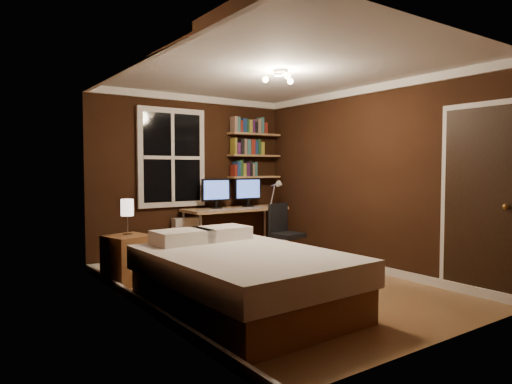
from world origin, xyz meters
TOP-DOWN VIEW (x-y plane):
  - floor at (0.00, 0.00)m, footprint 4.20×4.20m
  - wall_back at (0.00, 2.10)m, footprint 3.20×0.04m
  - wall_left at (-1.60, 0.00)m, footprint 0.04×4.20m
  - wall_right at (1.60, 0.00)m, footprint 0.04×4.20m
  - ceiling at (0.00, 0.00)m, footprint 3.20×4.20m
  - window at (-0.35, 2.06)m, footprint 1.06×0.06m
  - door at (1.59, -1.55)m, footprint 0.03×0.82m
  - door_knob at (1.55, -1.85)m, footprint 0.06×0.06m
  - ceiling_fixture at (0.00, -0.10)m, footprint 0.44×0.44m
  - bookshelf_lower at (1.08, 1.98)m, footprint 0.92×0.22m
  - books_row_lower at (1.08, 1.98)m, footprint 0.48×0.16m
  - bookshelf_middle at (1.08, 1.98)m, footprint 0.92×0.22m
  - books_row_middle at (1.08, 1.98)m, footprint 0.54×0.16m
  - bookshelf_upper at (1.08, 1.98)m, footprint 0.92×0.22m
  - books_row_upper at (1.08, 1.98)m, footprint 0.66×0.16m
  - bed at (-0.78, -0.49)m, footprint 1.61×2.19m
  - nightstand at (-1.35, 1.15)m, footprint 0.57×0.57m
  - bedside_lamp at (-1.35, 1.15)m, footprint 0.15×0.15m
  - radiator at (-0.15, 1.98)m, footprint 0.43×0.15m
  - desk at (0.58, 1.77)m, footprint 1.64×0.62m
  - monitor_left at (0.28, 1.85)m, footprint 0.49×0.12m
  - monitor_right at (0.87, 1.85)m, footprint 0.49×0.12m
  - desk_lamp at (1.25, 1.62)m, footprint 0.14×0.32m
  - office_chair at (0.88, 0.92)m, footprint 0.48×0.48m

SIDE VIEW (x-z plane):
  - floor at x=0.00m, z-range 0.00..0.00m
  - nightstand at x=-1.35m, z-range 0.00..0.59m
  - bed at x=-0.78m, z-range -0.05..0.67m
  - office_chair at x=0.88m, z-range -0.12..0.76m
  - radiator at x=-0.15m, z-range 0.00..0.65m
  - desk at x=0.58m, z-range 0.33..1.11m
  - bedside_lamp at x=-1.35m, z-range 0.59..1.03m
  - door_knob at x=1.55m, z-range 0.97..1.03m
  - desk_lamp at x=1.25m, z-range 0.78..1.22m
  - monitor_left at x=0.28m, z-range 0.78..1.24m
  - monitor_right at x=0.87m, z-range 0.78..1.24m
  - door at x=1.59m, z-range 0.00..2.05m
  - wall_back at x=0.00m, z-range 0.00..2.50m
  - wall_left at x=-1.60m, z-range 0.00..2.50m
  - wall_right at x=1.60m, z-range 0.00..2.50m
  - bookshelf_lower at x=1.08m, z-range 1.24..1.26m
  - books_row_lower at x=1.08m, z-range 1.26..1.49m
  - window at x=-0.35m, z-range 0.82..2.28m
  - bookshelf_middle at x=1.08m, z-range 1.59..1.61m
  - books_row_middle at x=1.08m, z-range 1.61..1.84m
  - bookshelf_upper at x=1.08m, z-range 1.94..1.96m
  - books_row_upper at x=1.08m, z-range 1.96..2.20m
  - ceiling_fixture at x=0.00m, z-range 2.31..2.49m
  - ceiling at x=0.00m, z-range 2.49..2.51m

